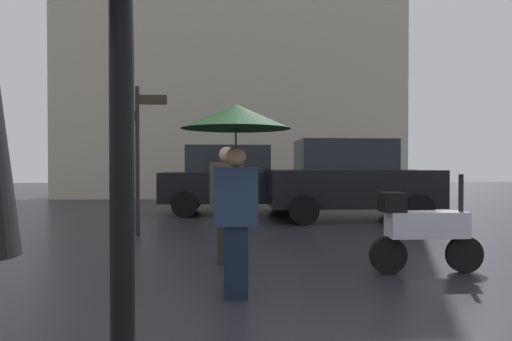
% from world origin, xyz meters
% --- Properties ---
extents(pedestrian_with_umbrella, '(1.11, 1.11, 1.96)m').
position_xyz_m(pedestrian_with_umbrella, '(0.03, 1.84, 1.62)').
color(pedestrian_with_umbrella, black).
rests_on(pedestrian_with_umbrella, ground).
extents(pedestrian_with_bag, '(0.49, 0.24, 1.60)m').
position_xyz_m(pedestrian_with_bag, '(-0.06, 3.43, 0.91)').
color(pedestrian_with_bag, '#2A241E').
rests_on(pedestrian_with_bag, ground).
extents(parked_scooter, '(1.43, 0.32, 1.23)m').
position_xyz_m(parked_scooter, '(2.37, 2.74, 0.56)').
color(parked_scooter, black).
rests_on(parked_scooter, ground).
extents(parked_car_left, '(4.02, 1.95, 1.86)m').
position_xyz_m(parked_car_left, '(0.04, 9.51, 0.95)').
color(parked_car_left, black).
rests_on(parked_car_left, ground).
extents(parked_car_right, '(4.03, 1.91, 1.94)m').
position_xyz_m(parked_car_right, '(2.85, 7.96, 0.99)').
color(parked_car_right, black).
rests_on(parked_car_right, ground).
extents(street_signpost, '(1.08, 0.08, 2.83)m').
position_xyz_m(street_signpost, '(-1.79, 5.86, 1.72)').
color(street_signpost, black).
rests_on(street_signpost, ground).
extents(building_block, '(14.05, 2.47, 14.90)m').
position_xyz_m(building_block, '(0.00, 15.81, 7.45)').
color(building_block, '#B2A893').
rests_on(building_block, ground).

